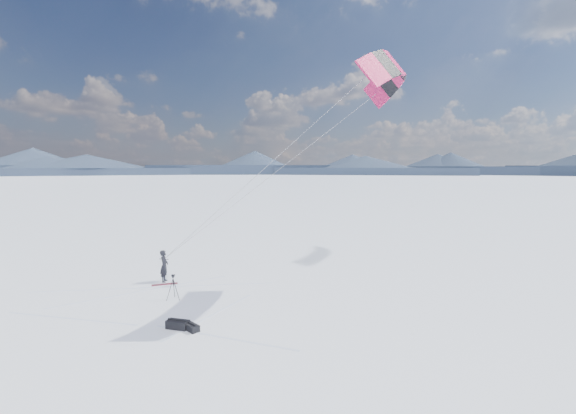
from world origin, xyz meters
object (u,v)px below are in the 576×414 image
at_px(tripod, 173,283).
at_px(gear_bag_b, 192,327).
at_px(snowkiter, 165,282).
at_px(gear_bag_a, 178,324).
at_px(snowboard, 165,284).

distance_m(tripod, gear_bag_b, 4.31).
xyz_separation_m(snowkiter, gear_bag_b, (5.24, -5.61, 0.14)).
relative_size(snowkiter, tripod, 1.44).
height_order(tripod, gear_bag_a, tripod).
height_order(snowkiter, gear_bag_b, snowkiter).
relative_size(snowboard, gear_bag_a, 1.50).
distance_m(snowboard, gear_bag_a, 6.64).
height_order(snowkiter, snowboard, snowkiter).
xyz_separation_m(snowboard, tripod, (1.96, -2.03, 0.78)).
distance_m(snowkiter, gear_bag_b, 7.68).
distance_m(snowboard, gear_bag_b, 7.08).
bearing_deg(gear_bag_a, tripod, 123.91).
xyz_separation_m(snowkiter, gear_bag_a, (4.60, -5.60, 0.18)).
height_order(snowkiter, gear_bag_a, snowkiter).
height_order(snowboard, tripod, tripod).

